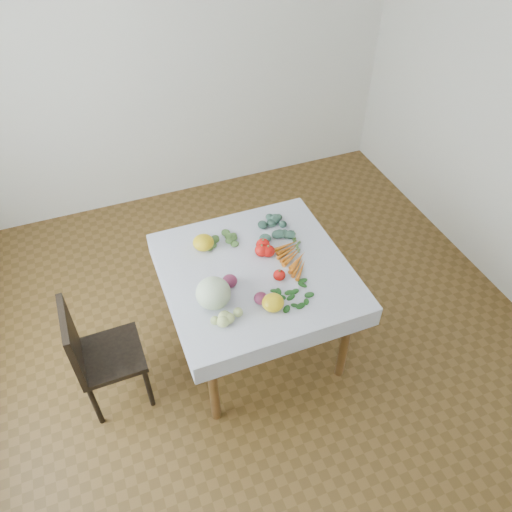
{
  "coord_description": "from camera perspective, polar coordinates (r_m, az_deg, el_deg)",
  "views": [
    {
      "loc": [
        -0.78,
        -2.02,
        2.94
      ],
      "look_at": [
        0.02,
        0.05,
        0.82
      ],
      "focal_mm": 35.0,
      "sensor_mm": 36.0,
      "label": 1
    }
  ],
  "objects": [
    {
      "name": "tomatillo_cluster",
      "position": [
        2.81,
        -3.57,
        -6.63
      ],
      "size": [
        0.2,
        0.12,
        0.05
      ],
      "color": "#CCD57A",
      "rests_on": "tablecloth"
    },
    {
      "name": "carrot_bunch",
      "position": [
        3.14,
        4.34,
        -0.15
      ],
      "size": [
        0.18,
        0.34,
        0.03
      ],
      "color": "#CD6A16",
      "rests_on": "tablecloth"
    },
    {
      "name": "tomato_c",
      "position": [
        3.0,
        2.68,
        -2.2
      ],
      "size": [
        0.1,
        0.1,
        0.07
      ],
      "primitive_type": "ellipsoid",
      "rotation": [
        0.0,
        0.0,
        -0.37
      ],
      "color": "red",
      "rests_on": "tablecloth"
    },
    {
      "name": "basil_bunch",
      "position": [
        2.93,
        4.04,
        -4.46
      ],
      "size": [
        0.25,
        0.17,
        0.01
      ],
      "color": "#1A5219",
      "rests_on": "tablecloth"
    },
    {
      "name": "tomato_d",
      "position": [
        3.14,
        0.66,
        0.66
      ],
      "size": [
        0.1,
        0.1,
        0.08
      ],
      "primitive_type": "ellipsoid",
      "rotation": [
        0.0,
        0.0,
        0.15
      ],
      "color": "red",
      "rests_on": "tablecloth"
    },
    {
      "name": "ground",
      "position": [
        3.65,
        -0.03,
        -9.88
      ],
      "size": [
        4.0,
        4.0,
        0.0
      ],
      "primitive_type": "plane",
      "color": "brown"
    },
    {
      "name": "cabbage",
      "position": [
        2.83,
        -4.9,
        -4.25
      ],
      "size": [
        0.22,
        0.22,
        0.18
      ],
      "primitive_type": "ellipsoid",
      "rotation": [
        0.0,
        0.0,
        0.08
      ],
      "color": "beige",
      "rests_on": "tablecloth"
    },
    {
      "name": "dill_bunch",
      "position": [
        3.27,
        -3.95,
        1.99
      ],
      "size": [
        0.22,
        0.17,
        0.02
      ],
      "color": "#4E7435",
      "rests_on": "tablecloth"
    },
    {
      "name": "heirloom_back",
      "position": [
        3.2,
        -6.04,
        1.55
      ],
      "size": [
        0.14,
        0.14,
        0.09
      ],
      "primitive_type": "ellipsoid",
      "rotation": [
        0.0,
        0.0,
        0.06
      ],
      "color": "yellow",
      "rests_on": "tablecloth"
    },
    {
      "name": "kale_bunch",
      "position": [
        3.35,
        2.69,
        3.39
      ],
      "size": [
        0.3,
        0.25,
        0.04
      ],
      "color": "#365849",
      "rests_on": "tablecloth"
    },
    {
      "name": "onion_a",
      "position": [
        2.96,
        -3.01,
        -2.87
      ],
      "size": [
        0.11,
        0.11,
        0.08
      ],
      "primitive_type": "ellipsoid",
      "rotation": [
        0.0,
        0.0,
        -0.19
      ],
      "color": "#621C3D",
      "rests_on": "tablecloth"
    },
    {
      "name": "onion_b",
      "position": [
        2.87,
        0.57,
        -4.85
      ],
      "size": [
        0.1,
        0.1,
        0.07
      ],
      "primitive_type": "ellipsoid",
      "rotation": [
        0.0,
        0.0,
        0.22
      ],
      "color": "#621C3D",
      "rests_on": "tablecloth"
    },
    {
      "name": "table",
      "position": [
        3.15,
        -0.03,
        -2.82
      ],
      "size": [
        1.0,
        1.0,
        0.75
      ],
      "color": "brown",
      "rests_on": "ground"
    },
    {
      "name": "tablecloth",
      "position": [
        3.08,
        -0.03,
        -1.55
      ],
      "size": [
        1.12,
        1.12,
        0.01
      ],
      "primitive_type": "cube",
      "color": "silver",
      "rests_on": "table"
    },
    {
      "name": "tomato_a",
      "position": [
        3.18,
        0.8,
        1.28
      ],
      "size": [
        0.11,
        0.11,
        0.08
      ],
      "primitive_type": "ellipsoid",
      "rotation": [
        0.0,
        0.0,
        0.23
      ],
      "color": "red",
      "rests_on": "tablecloth"
    },
    {
      "name": "back_wall",
      "position": [
        4.4,
        -10.26,
        21.87
      ],
      "size": [
        4.0,
        0.04,
        2.7
      ],
      "primitive_type": "cube",
      "color": "silver",
      "rests_on": "ground"
    },
    {
      "name": "heirloom_front",
      "position": [
        2.84,
        1.96,
        -5.34
      ],
      "size": [
        0.13,
        0.13,
        0.09
      ],
      "primitive_type": "ellipsoid",
      "rotation": [
        0.0,
        0.0,
        -0.01
      ],
      "color": "yellow",
      "rests_on": "tablecloth"
    },
    {
      "name": "chair",
      "position": [
        3.16,
        -17.94,
        -10.41
      ],
      "size": [
        0.39,
        0.39,
        0.85
      ],
      "color": "black",
      "rests_on": "ground"
    },
    {
      "name": "tomato_b",
      "position": [
        3.14,
        1.41,
        0.57
      ],
      "size": [
        0.11,
        0.11,
        0.08
      ],
      "primitive_type": "ellipsoid",
      "rotation": [
        0.0,
        0.0,
        0.28
      ],
      "color": "red",
      "rests_on": "tablecloth"
    }
  ]
}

